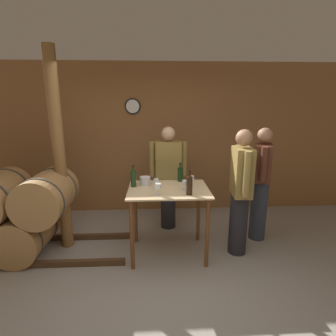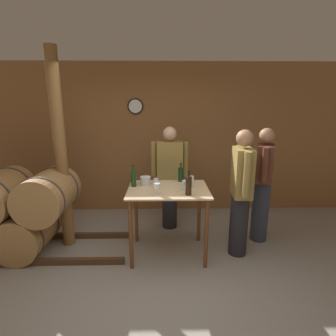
{
  "view_description": "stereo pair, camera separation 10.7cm",
  "coord_description": "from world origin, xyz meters",
  "px_view_note": "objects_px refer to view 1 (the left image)",
  "views": [
    {
      "loc": [
        -0.07,
        -2.32,
        2.0
      ],
      "look_at": [
        0.1,
        0.99,
        1.18
      ],
      "focal_mm": 28.0,
      "sensor_mm": 36.0,
      "label": 1
    },
    {
      "loc": [
        0.04,
        -2.32,
        2.0
      ],
      "look_at": [
        0.1,
        0.99,
        1.18
      ],
      "focal_mm": 28.0,
      "sensor_mm": 36.0,
      "label": 2
    }
  ],
  "objects_px": {
    "wooden_post": "(59,153)",
    "wine_bottle_left": "(180,174)",
    "wine_glass_near_left": "(156,181)",
    "wine_glass_near_center": "(158,186)",
    "ice_bucket": "(145,181)",
    "person_host": "(261,182)",
    "wine_bottle_far_left": "(133,178)",
    "wine_glass_near_right": "(185,183)",
    "wine_glass_far_side": "(192,179)",
    "person_visitor_bearded": "(168,176)",
    "wine_bottle_center": "(189,185)",
    "person_visitor_with_scarf": "(241,191)"
  },
  "relations": [
    {
      "from": "wooden_post",
      "to": "wine_bottle_left",
      "type": "xyz_separation_m",
      "value": [
        1.63,
        0.04,
        -0.32
      ]
    },
    {
      "from": "wine_glass_near_left",
      "to": "wine_glass_near_center",
      "type": "height_order",
      "value": "wine_glass_near_center"
    },
    {
      "from": "ice_bucket",
      "to": "person_host",
      "type": "height_order",
      "value": "person_host"
    },
    {
      "from": "wooden_post",
      "to": "wine_bottle_far_left",
      "type": "bearing_deg",
      "value": -10.06
    },
    {
      "from": "wine_glass_near_right",
      "to": "wine_glass_far_side",
      "type": "bearing_deg",
      "value": 47.09
    },
    {
      "from": "wooden_post",
      "to": "wine_glass_near_left",
      "type": "distance_m",
      "value": 1.36
    },
    {
      "from": "wine_glass_near_center",
      "to": "person_visitor_bearded",
      "type": "height_order",
      "value": "person_visitor_bearded"
    },
    {
      "from": "person_visitor_bearded",
      "to": "person_host",
      "type": "bearing_deg",
      "value": -18.53
    },
    {
      "from": "wine_bottle_center",
      "to": "wine_glass_near_left",
      "type": "bearing_deg",
      "value": 147.89
    },
    {
      "from": "wine_glass_near_center",
      "to": "person_visitor_bearded",
      "type": "xyz_separation_m",
      "value": [
        0.18,
        1.03,
        -0.16
      ]
    },
    {
      "from": "wine_bottle_left",
      "to": "wine_glass_near_center",
      "type": "bearing_deg",
      "value": -119.95
    },
    {
      "from": "ice_bucket",
      "to": "person_host",
      "type": "bearing_deg",
      "value": 6.05
    },
    {
      "from": "wine_glass_near_center",
      "to": "person_visitor_with_scarf",
      "type": "distance_m",
      "value": 1.11
    },
    {
      "from": "wine_glass_near_left",
      "to": "wooden_post",
      "type": "bearing_deg",
      "value": 167.98
    },
    {
      "from": "wine_glass_near_right",
      "to": "person_visitor_with_scarf",
      "type": "distance_m",
      "value": 0.75
    },
    {
      "from": "wine_bottle_center",
      "to": "person_host",
      "type": "height_order",
      "value": "person_host"
    },
    {
      "from": "wine_bottle_left",
      "to": "wine_bottle_center",
      "type": "bearing_deg",
      "value": -84.3
    },
    {
      "from": "wine_bottle_center",
      "to": "person_visitor_with_scarf",
      "type": "xyz_separation_m",
      "value": [
        0.7,
        0.22,
        -0.15
      ]
    },
    {
      "from": "wooden_post",
      "to": "wine_glass_far_side",
      "type": "height_order",
      "value": "wooden_post"
    },
    {
      "from": "wine_bottle_left",
      "to": "person_host",
      "type": "relative_size",
      "value": 0.16
    },
    {
      "from": "wine_glass_near_left",
      "to": "ice_bucket",
      "type": "bearing_deg",
      "value": 132.07
    },
    {
      "from": "wine_glass_near_center",
      "to": "person_visitor_with_scarf",
      "type": "bearing_deg",
      "value": 10.99
    },
    {
      "from": "wine_bottle_left",
      "to": "wine_glass_near_right",
      "type": "height_order",
      "value": "wine_bottle_left"
    },
    {
      "from": "wine_bottle_center",
      "to": "wine_glass_near_right",
      "type": "height_order",
      "value": "wine_bottle_center"
    },
    {
      "from": "wooden_post",
      "to": "person_visitor_with_scarf",
      "type": "xyz_separation_m",
      "value": [
        2.38,
        -0.31,
        -0.46
      ]
    },
    {
      "from": "wooden_post",
      "to": "wine_glass_near_right",
      "type": "relative_size",
      "value": 20.53
    },
    {
      "from": "wine_glass_near_right",
      "to": "person_visitor_with_scarf",
      "type": "xyz_separation_m",
      "value": [
        0.74,
        0.06,
        -0.13
      ]
    },
    {
      "from": "wine_glass_near_center",
      "to": "wooden_post",
      "type": "bearing_deg",
      "value": 158.53
    },
    {
      "from": "wine_glass_near_left",
      "to": "wine_glass_near_center",
      "type": "distance_m",
      "value": 0.24
    },
    {
      "from": "wine_glass_near_right",
      "to": "ice_bucket",
      "type": "bearing_deg",
      "value": 153.42
    },
    {
      "from": "wine_bottle_far_left",
      "to": "wine_bottle_center",
      "type": "xyz_separation_m",
      "value": [
        0.69,
        -0.35,
        0.0
      ]
    },
    {
      "from": "wine_bottle_left",
      "to": "person_visitor_bearded",
      "type": "relative_size",
      "value": 0.16
    },
    {
      "from": "wine_glass_near_right",
      "to": "wine_glass_far_side",
      "type": "height_order",
      "value": "wine_glass_far_side"
    },
    {
      "from": "wooden_post",
      "to": "wine_bottle_left",
      "type": "height_order",
      "value": "wooden_post"
    },
    {
      "from": "wine_glass_near_center",
      "to": "wine_bottle_far_left",
      "type": "bearing_deg",
      "value": 133.19
    },
    {
      "from": "wine_bottle_left",
      "to": "wine_bottle_far_left",
      "type": "bearing_deg",
      "value": -161.44
    },
    {
      "from": "wine_glass_near_right",
      "to": "person_host",
      "type": "distance_m",
      "value": 1.25
    },
    {
      "from": "wine_bottle_left",
      "to": "person_visitor_bearded",
      "type": "xyz_separation_m",
      "value": [
        -0.14,
        0.47,
        -0.16
      ]
    },
    {
      "from": "wine_bottle_far_left",
      "to": "wine_bottle_left",
      "type": "height_order",
      "value": "wine_bottle_far_left"
    },
    {
      "from": "person_host",
      "to": "wine_glass_near_left",
      "type": "bearing_deg",
      "value": -167.32
    },
    {
      "from": "wine_glass_far_side",
      "to": "ice_bucket",
      "type": "distance_m",
      "value": 0.63
    },
    {
      "from": "wooden_post",
      "to": "wine_glass_near_right",
      "type": "height_order",
      "value": "wooden_post"
    },
    {
      "from": "wine_bottle_far_left",
      "to": "wine_bottle_center",
      "type": "distance_m",
      "value": 0.77
    },
    {
      "from": "person_host",
      "to": "person_visitor_bearded",
      "type": "height_order",
      "value": "person_host"
    },
    {
      "from": "wine_glass_near_center",
      "to": "person_visitor_bearded",
      "type": "relative_size",
      "value": 0.09
    },
    {
      "from": "wine_glass_far_side",
      "to": "wine_glass_near_right",
      "type": "bearing_deg",
      "value": -132.91
    },
    {
      "from": "wine_glass_near_center",
      "to": "person_visitor_with_scarf",
      "type": "xyz_separation_m",
      "value": [
        1.08,
        0.21,
        -0.14
      ]
    },
    {
      "from": "wine_bottle_left",
      "to": "wine_glass_near_center",
      "type": "xyz_separation_m",
      "value": [
        -0.32,
        -0.55,
        0.0
      ]
    },
    {
      "from": "wine_glass_near_left",
      "to": "wine_glass_near_center",
      "type": "relative_size",
      "value": 0.93
    },
    {
      "from": "wine_glass_near_left",
      "to": "wine_glass_far_side",
      "type": "height_order",
      "value": "wine_glass_far_side"
    }
  ]
}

